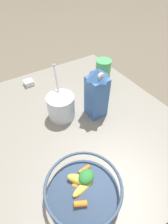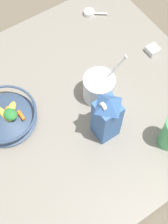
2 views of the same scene
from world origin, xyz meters
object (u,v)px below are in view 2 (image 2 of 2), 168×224
object	(u,v)px
fruit_bowl	(5,116)
milk_carton	(107,117)
yogurt_tub	(99,87)
spice_jar	(153,50)

from	to	relation	value
fruit_bowl	milk_carton	world-z (taller)	milk_carton
milk_carton	yogurt_tub	xyz separation A→B (m)	(-0.15, 0.07, -0.06)
yogurt_tub	spice_jar	size ratio (longest dim) A/B	4.55
milk_carton	fruit_bowl	bearing A→B (deg)	-130.72
milk_carton	yogurt_tub	size ratio (longest dim) A/B	1.08
yogurt_tub	spice_jar	xyz separation A→B (m)	(-0.05, 0.33, -0.05)
fruit_bowl	yogurt_tub	world-z (taller)	yogurt_tub
fruit_bowl	milk_carton	xyz separation A→B (m)	(0.25, 0.29, 0.09)
fruit_bowl	spice_jar	xyz separation A→B (m)	(0.06, 0.69, -0.03)
milk_carton	yogurt_tub	distance (m)	0.17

